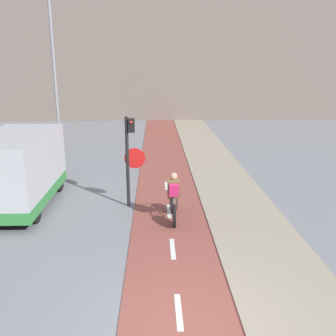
{
  "coord_description": "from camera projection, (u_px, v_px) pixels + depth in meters",
  "views": [
    {
      "loc": [
        -0.41,
        -5.59,
        4.57
      ],
      "look_at": [
        0.0,
        6.41,
        1.2
      ],
      "focal_mm": 40.0,
      "sensor_mm": 36.0,
      "label": 1
    }
  ],
  "objects": [
    {
      "name": "sidewalk_strip",
      "position": [
        309.0,
        326.0,
        6.7
      ],
      "size": [
        2.4,
        60.0,
        0.05
      ],
      "color": "gray",
      "rests_on": "ground_plane"
    },
    {
      "name": "van",
      "position": [
        17.0,
        171.0,
        12.17
      ],
      "size": [
        2.11,
        4.41,
        2.39
      ],
      "color": "#B7B7BC",
      "rests_on": "ground_plane"
    },
    {
      "name": "traffic_light_pole",
      "position": [
        130.0,
        152.0,
        11.92
      ],
      "size": [
        0.67,
        0.25,
        2.97
      ],
      "color": "black",
      "rests_on": "ground_plane"
    },
    {
      "name": "cyclist_near",
      "position": [
        174.0,
        198.0,
        11.11
      ],
      "size": [
        0.46,
        1.71,
        1.49
      ],
      "color": "black",
      "rests_on": "ground_plane"
    },
    {
      "name": "street_lamp_far",
      "position": [
        54.0,
        60.0,
        18.54
      ],
      "size": [
        0.36,
        0.36,
        7.83
      ],
      "color": "gray",
      "rests_on": "ground_plane"
    },
    {
      "name": "ground_plane",
      "position": [
        180.0,
        330.0,
        6.63
      ],
      "size": [
        120.0,
        120.0,
        0.0
      ],
      "primitive_type": "plane",
      "color": "gray"
    },
    {
      "name": "building_row_background",
      "position": [
        159.0,
        47.0,
        31.62
      ],
      "size": [
        60.0,
        5.2,
        11.69
      ],
      "color": "slate",
      "rests_on": "ground_plane"
    },
    {
      "name": "bike_lane",
      "position": [
        180.0,
        330.0,
        6.63
      ],
      "size": [
        2.24,
        60.0,
        0.02
      ],
      "color": "brown",
      "rests_on": "ground_plane"
    }
  ]
}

